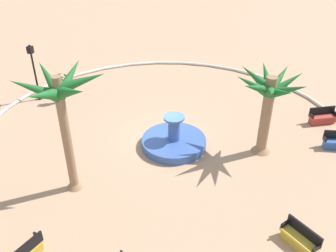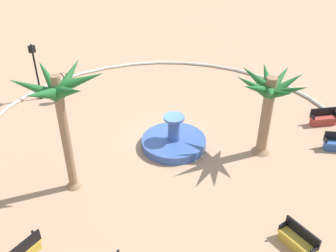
{
  "view_description": "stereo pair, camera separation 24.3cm",
  "coord_description": "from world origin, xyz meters",
  "px_view_note": "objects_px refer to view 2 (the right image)",
  "views": [
    {
      "loc": [
        16.71,
        5.63,
        12.15
      ],
      "look_at": [
        0.14,
        0.19,
        1.0
      ],
      "focal_mm": 40.81,
      "sensor_mm": 36.0,
      "label": 1
    },
    {
      "loc": [
        16.63,
        5.86,
        12.15
      ],
      "look_at": [
        0.14,
        0.19,
        1.0
      ],
      "focal_mm": 40.81,
      "sensor_mm": 36.0,
      "label": 2
    }
  ],
  "objects_px": {
    "palm_tree_by_curb": "(60,102)",
    "lamppost": "(35,67)",
    "fountain": "(174,142)",
    "bench_southeast": "(323,119)",
    "palm_tree_near_fountain": "(269,96)",
    "bench_north": "(297,241)",
    "bicycle_red_frame": "(65,80)",
    "person_cyclist_helmet": "(57,89)"
  },
  "relations": [
    {
      "from": "palm_tree_by_curb",
      "to": "lamppost",
      "type": "bearing_deg",
      "value": -136.43
    },
    {
      "from": "fountain",
      "to": "lamppost",
      "type": "distance_m",
      "value": 10.51
    },
    {
      "from": "bench_southeast",
      "to": "palm_tree_by_curb",
      "type": "bearing_deg",
      "value": -49.04
    },
    {
      "from": "palm_tree_near_fountain",
      "to": "lamppost",
      "type": "distance_m",
      "value": 14.71
    },
    {
      "from": "palm_tree_by_curb",
      "to": "bench_southeast",
      "type": "relative_size",
      "value": 3.65
    },
    {
      "from": "fountain",
      "to": "bench_southeast",
      "type": "relative_size",
      "value": 2.12
    },
    {
      "from": "fountain",
      "to": "palm_tree_near_fountain",
      "type": "relative_size",
      "value": 0.76
    },
    {
      "from": "bench_southeast",
      "to": "lamppost",
      "type": "bearing_deg",
      "value": -81.48
    },
    {
      "from": "palm_tree_near_fountain",
      "to": "bench_southeast",
      "type": "xyz_separation_m",
      "value": [
        -4.0,
        3.12,
        -3.01
      ]
    },
    {
      "from": "fountain",
      "to": "bench_north",
      "type": "bearing_deg",
      "value": 53.51
    },
    {
      "from": "palm_tree_by_curb",
      "to": "bicycle_red_frame",
      "type": "relative_size",
      "value": 3.91
    },
    {
      "from": "palm_tree_near_fountain",
      "to": "fountain",
      "type": "bearing_deg",
      "value": -77.63
    },
    {
      "from": "fountain",
      "to": "lamppost",
      "type": "xyz_separation_m",
      "value": [
        -2.34,
        -10.06,
        1.95
      ]
    },
    {
      "from": "fountain",
      "to": "person_cyclist_helmet",
      "type": "distance_m",
      "value": 8.95
    },
    {
      "from": "fountain",
      "to": "lamppost",
      "type": "bearing_deg",
      "value": -103.1
    },
    {
      "from": "bench_southeast",
      "to": "person_cyclist_helmet",
      "type": "relative_size",
      "value": 1.01
    },
    {
      "from": "fountain",
      "to": "bicycle_red_frame",
      "type": "height_order",
      "value": "fountain"
    },
    {
      "from": "person_cyclist_helmet",
      "to": "fountain",
      "type": "bearing_deg",
      "value": 75.26
    },
    {
      "from": "fountain",
      "to": "bench_southeast",
      "type": "height_order",
      "value": "fountain"
    },
    {
      "from": "bench_north",
      "to": "bicycle_red_frame",
      "type": "xyz_separation_m",
      "value": [
        -9.6,
        -16.33,
        0.04
      ]
    },
    {
      "from": "fountain",
      "to": "person_cyclist_helmet",
      "type": "height_order",
      "value": "fountain"
    },
    {
      "from": "fountain",
      "to": "palm_tree_by_curb",
      "type": "bearing_deg",
      "value": -36.44
    },
    {
      "from": "palm_tree_by_curb",
      "to": "bench_north",
      "type": "bearing_deg",
      "value": 88.1
    },
    {
      "from": "palm_tree_near_fountain",
      "to": "bench_north",
      "type": "distance_m",
      "value": 7.03
    },
    {
      "from": "bench_southeast",
      "to": "bicycle_red_frame",
      "type": "bearing_deg",
      "value": -88.78
    },
    {
      "from": "palm_tree_near_fountain",
      "to": "palm_tree_by_curb",
      "type": "relative_size",
      "value": 0.77
    },
    {
      "from": "bench_north",
      "to": "bench_southeast",
      "type": "relative_size",
      "value": 0.96
    },
    {
      "from": "bench_southeast",
      "to": "lamppost",
      "type": "height_order",
      "value": "lamppost"
    },
    {
      "from": "fountain",
      "to": "palm_tree_by_curb",
      "type": "height_order",
      "value": "palm_tree_by_curb"
    },
    {
      "from": "palm_tree_near_fountain",
      "to": "person_cyclist_helmet",
      "type": "relative_size",
      "value": 2.82
    },
    {
      "from": "palm_tree_by_curb",
      "to": "bench_north",
      "type": "height_order",
      "value": "palm_tree_by_curb"
    },
    {
      "from": "bench_north",
      "to": "person_cyclist_helmet",
      "type": "height_order",
      "value": "person_cyclist_helmet"
    },
    {
      "from": "bench_southeast",
      "to": "lamppost",
      "type": "relative_size",
      "value": 0.43
    },
    {
      "from": "fountain",
      "to": "palm_tree_near_fountain",
      "type": "distance_m",
      "value": 5.58
    },
    {
      "from": "palm_tree_near_fountain",
      "to": "bench_southeast",
      "type": "relative_size",
      "value": 2.8
    },
    {
      "from": "bench_north",
      "to": "bicycle_red_frame",
      "type": "relative_size",
      "value": 1.03
    },
    {
      "from": "palm_tree_by_curb",
      "to": "bench_north",
      "type": "relative_size",
      "value": 3.79
    },
    {
      "from": "bench_north",
      "to": "bench_southeast",
      "type": "xyz_separation_m",
      "value": [
        -9.97,
        0.95,
        0.0
      ]
    },
    {
      "from": "bench_north",
      "to": "person_cyclist_helmet",
      "type": "bearing_deg",
      "value": -115.25
    },
    {
      "from": "lamppost",
      "to": "bicycle_red_frame",
      "type": "height_order",
      "value": "lamppost"
    },
    {
      "from": "person_cyclist_helmet",
      "to": "bench_southeast",
      "type": "bearing_deg",
      "value": 99.49
    },
    {
      "from": "bench_north",
      "to": "person_cyclist_helmet",
      "type": "relative_size",
      "value": 0.97
    }
  ]
}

